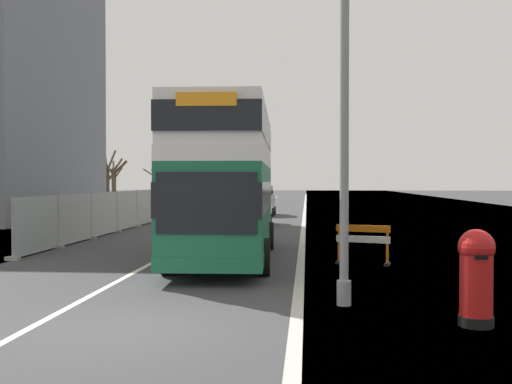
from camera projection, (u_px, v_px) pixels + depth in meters
name	position (u px, v px, depth m)	size (l,w,h in m)	color
ground	(173.00, 328.00, 10.28)	(140.00, 280.00, 0.10)	#38383A
double_decker_bus	(227.00, 181.00, 18.74)	(3.14, 10.24, 4.68)	#196042
lamppost_foreground	(344.00, 96.00, 11.83)	(0.29, 0.70, 8.86)	gray
red_pillar_postbox	(476.00, 273.00, 10.20)	(0.62, 0.62, 1.67)	black
roadworks_barrier	(363.00, 240.00, 17.71)	(1.65, 0.87, 1.17)	orange
construction_site_fence	(117.00, 212.00, 28.74)	(0.44, 20.60, 2.02)	#A8AAAD
car_oncoming_near	(253.00, 206.00, 33.17)	(1.91, 3.97, 2.28)	gray
car_receding_mid	(261.00, 201.00, 42.45)	(1.95, 4.35, 2.12)	silver
bare_tree_far_verge_near	(108.00, 182.00, 49.89)	(2.96, 2.72, 5.10)	#4C3D2D
bare_tree_far_verge_mid	(114.00, 183.00, 49.05)	(1.82, 2.22, 4.39)	#4C3D2D
bare_tree_far_verge_far	(157.00, 182.00, 64.69)	(3.34, 2.27, 5.13)	#4C3D2D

